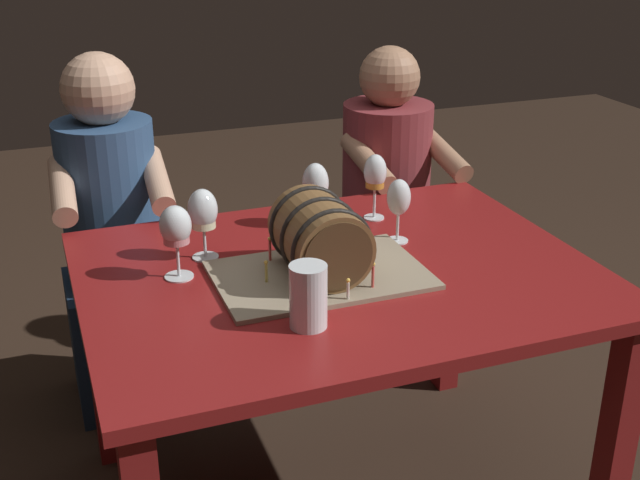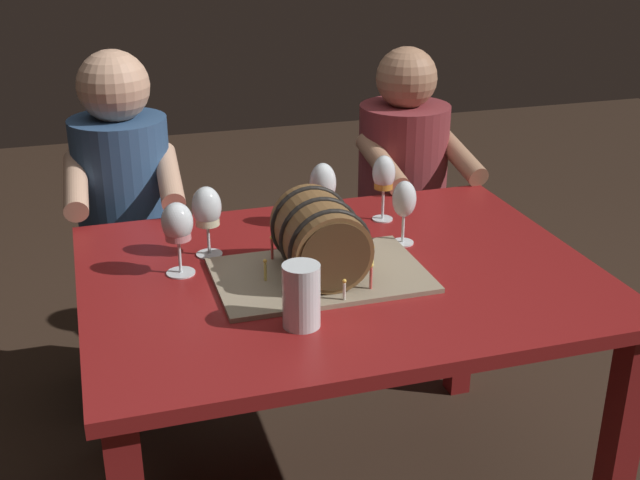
# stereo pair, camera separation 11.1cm
# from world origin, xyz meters

# --- Properties ---
(dining_table) EXTENTS (1.28, 0.97, 0.74)m
(dining_table) POSITION_xyz_m (0.00, 0.00, 0.63)
(dining_table) COLOR maroon
(dining_table) RESTS_ON ground
(barrel_cake) EXTENTS (0.52, 0.34, 0.21)m
(barrel_cake) POSITION_xyz_m (-0.06, -0.03, 0.83)
(barrel_cake) COLOR gray
(barrel_cake) RESTS_ON dining_table
(wine_glass_white) EXTENTS (0.08, 0.08, 0.19)m
(wine_glass_white) POSITION_xyz_m (-0.30, 0.19, 0.86)
(wine_glass_white) COLOR white
(wine_glass_white) RESTS_ON dining_table
(wine_glass_amber) EXTENTS (0.07, 0.07, 0.19)m
(wine_glass_amber) POSITION_xyz_m (0.23, 0.29, 0.87)
(wine_glass_amber) COLOR white
(wine_glass_amber) RESTS_ON dining_table
(wine_glass_red) EXTENTS (0.08, 0.08, 0.19)m
(wine_glass_red) POSITION_xyz_m (0.05, 0.30, 0.86)
(wine_glass_red) COLOR white
(wine_glass_red) RESTS_ON dining_table
(wine_glass_empty) EXTENTS (0.06, 0.06, 0.18)m
(wine_glass_empty) POSITION_xyz_m (0.22, 0.11, 0.86)
(wine_glass_empty) COLOR white
(wine_glass_empty) RESTS_ON dining_table
(wine_glass_rose) EXTENTS (0.08, 0.08, 0.19)m
(wine_glass_rose) POSITION_xyz_m (-0.39, 0.09, 0.87)
(wine_glass_rose) COLOR white
(wine_glass_rose) RESTS_ON dining_table
(beer_pint) EXTENTS (0.08, 0.08, 0.15)m
(beer_pint) POSITION_xyz_m (-0.17, -0.25, 0.81)
(beer_pint) COLOR white
(beer_pint) RESTS_ON dining_table
(person_seated_left) EXTENTS (0.35, 0.46, 1.19)m
(person_seated_left) POSITION_xyz_m (-0.48, 0.74, 0.54)
(person_seated_left) COLOR #1B2D46
(person_seated_left) RESTS_ON ground
(person_seated_right) EXTENTS (0.36, 0.46, 1.15)m
(person_seated_right) POSITION_xyz_m (0.48, 0.74, 0.52)
(person_seated_right) COLOR #4C1B1E
(person_seated_right) RESTS_ON ground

